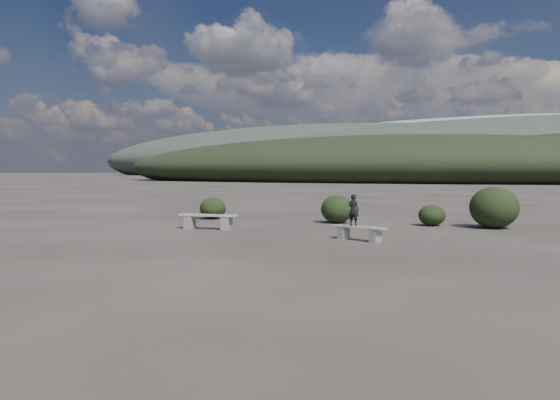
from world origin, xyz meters
The scene contains 9 objects.
ground centered at (0.00, 0.00, 0.00)m, with size 1200.00×1200.00×0.00m, color #2B2621.
bench_left centered at (-3.83, 4.61, 0.30)m, with size 2.02×0.73×0.50m.
bench_right centered at (1.59, 3.99, 0.24)m, with size 1.64×0.81×0.40m.
seated_person centered at (1.40, 4.05, 0.85)m, with size 0.32×0.21×0.89m, color black.
shrub_a centered at (-5.89, 8.02, 0.43)m, with size 1.06×1.06×0.87m, color black.
shrub_b centered at (-0.77, 8.58, 0.52)m, with size 1.20×1.20×1.03m, color black.
shrub_c centered at (2.59, 9.08, 0.37)m, with size 0.94×0.94×0.75m, color black.
shrub_d centered at (4.62, 9.17, 0.70)m, with size 1.61×1.61×1.41m, color black.
mountain_ridges centered at (-7.48, 339.06, 10.84)m, with size 500.00×400.00×56.00m.
Camera 1 is at (6.30, -10.42, 1.91)m, focal length 35.00 mm.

